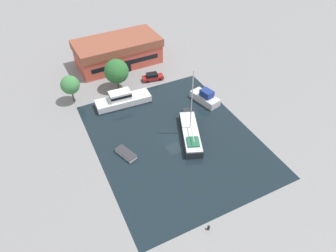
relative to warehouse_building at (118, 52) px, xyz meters
name	(u,v)px	position (x,y,z in m)	size (l,w,h in m)	color
ground_plane	(174,139)	(-0.12, -29.19, -3.02)	(440.00, 440.00, 0.00)	gray
water_canal	(174,139)	(-0.12, -29.19, -3.02)	(26.49, 32.82, 0.01)	black
warehouse_building	(118,52)	(0.00, 0.00, 0.00)	(19.68, 10.43, 5.98)	#C64C3D
quay_tree_near_building	(116,71)	(-3.72, -10.28, 1.23)	(5.01, 5.01, 6.77)	brown
quay_tree_by_water	(70,85)	(-13.27, -10.56, 0.91)	(3.67, 3.67, 5.78)	brown
parked_car	(153,77)	(4.16, -10.39, -2.19)	(4.81, 2.46, 1.68)	maroon
sailboat_moored	(190,133)	(2.68, -29.84, -2.23)	(6.55, 11.80, 12.99)	#23282D
motor_cruiser	(123,100)	(-4.75, -15.87, -1.91)	(11.05, 3.88, 3.09)	white
small_dinghy	(126,154)	(-9.02, -29.11, -2.70)	(2.92, 4.25, 0.63)	silver
cabin_boat	(205,97)	(10.35, -22.32, -2.00)	(3.96, 6.55, 2.80)	silver
mooring_bollard	(209,227)	(-3.96, -46.47, -2.59)	(0.35, 0.35, 0.82)	black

